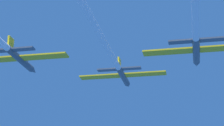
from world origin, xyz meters
The scene contains 2 objects.
jet_lead centered at (0.52, -12.39, 0.46)m, with size 17.48×47.44×2.89m.
jet_right_wing centered at (15.17, -28.07, -0.68)m, with size 17.48×50.21×2.89m.
Camera 1 is at (14.09, -81.77, -26.27)m, focal length 68.89 mm.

